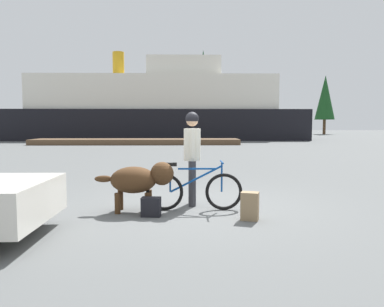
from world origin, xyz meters
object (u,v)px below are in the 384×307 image
object	(u,v)px
bicycle	(193,190)
backpack	(250,206)
handbag_pannier	(151,207)
person_cyclist	(192,149)
ferry_boat	(156,109)
dog	(140,179)

from	to	relation	value
bicycle	backpack	bearing A→B (deg)	-37.73
bicycle	handbag_pannier	xyz separation A→B (m)	(-0.73, -0.43, -0.21)
person_cyclist	ferry_boat	xyz separation A→B (m)	(-2.90, 29.38, 1.86)
person_cyclist	ferry_boat	bearing A→B (deg)	95.64
person_cyclist	dog	bearing A→B (deg)	-151.62
ferry_boat	handbag_pannier	bearing A→B (deg)	-85.87
backpack	ferry_boat	world-z (taller)	ferry_boat
ferry_boat	bicycle	bearing A→B (deg)	-84.42
ferry_boat	backpack	bearing A→B (deg)	-82.88
bicycle	handbag_pannier	bearing A→B (deg)	-149.47
person_cyclist	bicycle	bearing A→B (deg)	-88.40
bicycle	backpack	world-z (taller)	bicycle
handbag_pannier	backpack	bearing A→B (deg)	-9.34
backpack	ferry_boat	bearing A→B (deg)	97.12
handbag_pannier	ferry_boat	world-z (taller)	ferry_boat
bicycle	backpack	xyz separation A→B (m)	(0.90, -0.70, -0.14)
handbag_pannier	person_cyclist	bearing A→B (deg)	50.38
backpack	handbag_pannier	bearing A→B (deg)	170.66
person_cyclist	handbag_pannier	distance (m)	1.45
person_cyclist	backpack	size ratio (longest dim) A/B	3.90
person_cyclist	handbag_pannier	xyz separation A→B (m)	(-0.71, -0.86, -0.92)
bicycle	ferry_boat	size ratio (longest dim) A/B	0.06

